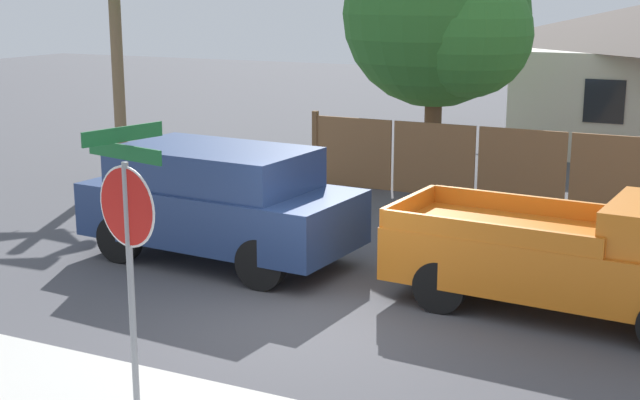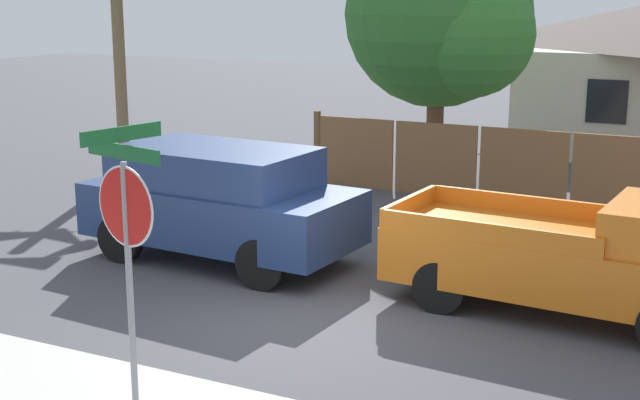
% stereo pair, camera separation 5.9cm
% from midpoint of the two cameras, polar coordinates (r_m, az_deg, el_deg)
% --- Properties ---
extents(ground_plane, '(80.00, 80.00, 0.00)m').
position_cam_midpoint_polar(ground_plane, '(11.93, -1.08, -8.07)').
color(ground_plane, '#47474C').
extents(wooden_fence, '(13.48, 0.12, 1.67)m').
position_cam_midpoint_polar(wooden_fence, '(18.59, 18.39, 1.54)').
color(wooden_fence, brown).
rests_on(wooden_fence, ground).
extents(oak_tree, '(4.48, 4.27, 5.98)m').
position_cam_midpoint_polar(oak_tree, '(20.63, 7.80, 11.46)').
color(oak_tree, brown).
rests_on(oak_tree, ground).
extents(palm_tree, '(2.40, 2.60, 4.83)m').
position_cam_midpoint_polar(palm_tree, '(21.66, -13.11, 12.33)').
color(palm_tree, brown).
rests_on(palm_tree, ground).
extents(red_suv, '(4.60, 2.34, 1.88)m').
position_cam_midpoint_polar(red_suv, '(14.59, -6.59, 0.02)').
color(red_suv, navy).
rests_on(red_suv, ground).
extents(orange_pickup, '(4.92, 2.24, 1.68)m').
position_cam_midpoint_polar(orange_pickup, '(12.57, 16.26, -3.49)').
color(orange_pickup, orange).
rests_on(orange_pickup, ground).
extents(stop_sign, '(1.07, 0.96, 3.04)m').
position_cam_midpoint_polar(stop_sign, '(9.17, -12.39, -1.35)').
color(stop_sign, gray).
rests_on(stop_sign, ground).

